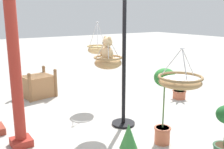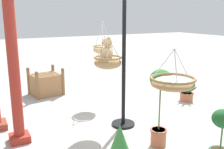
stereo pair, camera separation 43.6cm
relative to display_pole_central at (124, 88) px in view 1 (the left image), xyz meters
name	(u,v)px [view 1 (the left image)]	position (x,y,z in m)	size (l,w,h in m)	color
ground_plane	(115,123)	(0.15, 0.10, -0.72)	(40.00, 40.00, 0.00)	#ADAAA3
display_pole_central	(124,88)	(0.00, 0.00, 0.00)	(0.44, 0.44, 2.36)	black
hanging_basket_with_teddy	(108,62)	(0.15, 0.25, 0.50)	(0.52, 0.52, 0.58)	#A37F51
teddy_bear	(107,51)	(0.15, 0.27, 0.70)	(0.32, 0.28, 0.46)	tan
hanging_basket_left_high	(180,81)	(-1.40, 0.08, 0.45)	(0.61, 0.61, 0.55)	#A37F51
hanging_basket_right_low	(98,49)	(1.42, -0.28, 0.55)	(0.48, 0.48, 0.74)	tan
greenhouse_pillar_far_back	(14,54)	(0.24, 1.85, 0.76)	(0.33, 0.33, 3.07)	#9E2D23
wooden_planter_box	(38,85)	(2.63, 0.79, -0.43)	(0.79, 0.87, 0.72)	#9E7047
potted_plant_bushy_green	(164,100)	(-0.95, -0.09, 0.02)	(0.34, 0.34, 1.25)	#BC6042
potted_plant_conical_shrub	(128,143)	(-1.08, 0.70, -0.43)	(0.26, 0.26, 0.58)	#2D5638
potted_plant_broad_leaf	(179,93)	(0.50, -2.09, -0.58)	(0.50, 0.46, 0.37)	#BC6042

